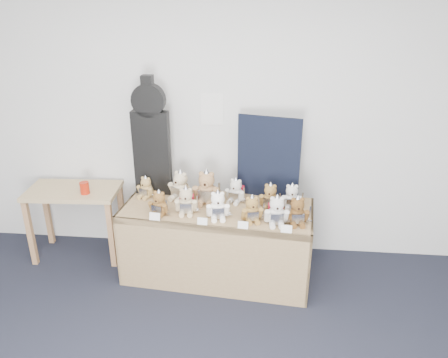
# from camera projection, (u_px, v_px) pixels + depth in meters

# --- Properties ---
(room_shell) EXTENTS (6.00, 6.00, 6.00)m
(room_shell) POSITION_uv_depth(u_px,v_px,m) (212.00, 109.00, 4.02)
(room_shell) COLOR silver
(room_shell) RESTS_ON floor
(display_table) EXTENTS (1.72, 0.84, 0.69)m
(display_table) POSITION_uv_depth(u_px,v_px,m) (216.00, 226.00, 3.83)
(display_table) COLOR olive
(display_table) RESTS_ON floor
(side_table) EXTENTS (0.88, 0.52, 0.71)m
(side_table) POSITION_uv_depth(u_px,v_px,m) (74.00, 201.00, 4.19)
(side_table) COLOR #9C7E54
(side_table) RESTS_ON floor
(guitar_case) EXTENTS (0.33, 0.10, 1.09)m
(guitar_case) POSITION_uv_depth(u_px,v_px,m) (151.00, 138.00, 3.92)
(guitar_case) COLOR black
(guitar_case) RESTS_ON display_table
(navy_board) EXTENTS (0.56, 0.15, 0.76)m
(navy_board) POSITION_uv_depth(u_px,v_px,m) (268.00, 158.00, 3.89)
(navy_board) COLOR black
(navy_board) RESTS_ON display_table
(red_cup) EXTENTS (0.08, 0.08, 0.11)m
(red_cup) POSITION_uv_depth(u_px,v_px,m) (85.00, 188.00, 4.03)
(red_cup) COLOR #AC1F0B
(red_cup) RESTS_ON side_table
(teddy_front_far_left) EXTENTS (0.20, 0.18, 0.24)m
(teddy_front_far_left) POSITION_uv_depth(u_px,v_px,m) (159.00, 204.00, 3.67)
(teddy_front_far_left) COLOR brown
(teddy_front_far_left) RESTS_ON display_table
(teddy_front_left) EXTENTS (0.22, 0.19, 0.26)m
(teddy_front_left) POSITION_uv_depth(u_px,v_px,m) (186.00, 202.00, 3.70)
(teddy_front_left) COLOR tan
(teddy_front_left) RESTS_ON display_table
(teddy_front_centre) EXTENTS (0.22, 0.19, 0.27)m
(teddy_front_centre) POSITION_uv_depth(u_px,v_px,m) (218.00, 206.00, 3.62)
(teddy_front_centre) COLOR white
(teddy_front_centre) RESTS_ON display_table
(teddy_front_right) EXTENTS (0.21, 0.18, 0.25)m
(teddy_front_right) POSITION_uv_depth(u_px,v_px,m) (252.00, 210.00, 3.57)
(teddy_front_right) COLOR olive
(teddy_front_right) RESTS_ON display_table
(teddy_front_far_right) EXTENTS (0.23, 0.19, 0.28)m
(teddy_front_far_right) POSITION_uv_depth(u_px,v_px,m) (277.00, 212.00, 3.52)
(teddy_front_far_right) COLOR silver
(teddy_front_far_right) RESTS_ON display_table
(teddy_front_end) EXTENTS (0.22, 0.18, 0.26)m
(teddy_front_end) POSITION_uv_depth(u_px,v_px,m) (297.00, 212.00, 3.53)
(teddy_front_end) COLOR brown
(teddy_front_end) RESTS_ON display_table
(teddy_back_left) EXTENTS (0.24, 0.24, 0.30)m
(teddy_back_left) POSITION_uv_depth(u_px,v_px,m) (180.00, 186.00, 3.95)
(teddy_back_left) COLOR beige
(teddy_back_left) RESTS_ON display_table
(teddy_back_centre_left) EXTENTS (0.27, 0.23, 0.34)m
(teddy_back_centre_left) POSITION_uv_depth(u_px,v_px,m) (207.00, 189.00, 3.88)
(teddy_back_centre_left) COLOR #A07850
(teddy_back_centre_left) RESTS_ON display_table
(teddy_back_centre_right) EXTENTS (0.20, 0.19, 0.25)m
(teddy_back_centre_right) POSITION_uv_depth(u_px,v_px,m) (236.00, 191.00, 3.91)
(teddy_back_centre_right) COLOR beige
(teddy_back_centre_right) RESTS_ON display_table
(teddy_back_right) EXTENTS (0.21, 0.18, 0.25)m
(teddy_back_right) POSITION_uv_depth(u_px,v_px,m) (270.00, 197.00, 3.80)
(teddy_back_right) COLOR olive
(teddy_back_right) RESTS_ON display_table
(teddy_back_end) EXTENTS (0.20, 0.16, 0.25)m
(teddy_back_end) POSITION_uv_depth(u_px,v_px,m) (292.00, 197.00, 3.79)
(teddy_back_end) COLOR silver
(teddy_back_end) RESTS_ON display_table
(teddy_back_far_left) EXTENTS (0.18, 0.17, 0.22)m
(teddy_back_far_left) POSITION_uv_depth(u_px,v_px,m) (146.00, 188.00, 4.00)
(teddy_back_far_left) COLOR #AB894F
(teddy_back_far_left) RESTS_ON display_table
(entry_card_a) EXTENTS (0.09, 0.03, 0.06)m
(entry_card_a) POSITION_uv_depth(u_px,v_px,m) (155.00, 217.00, 3.60)
(entry_card_a) COLOR silver
(entry_card_a) RESTS_ON display_table
(entry_card_b) EXTENTS (0.08, 0.03, 0.06)m
(entry_card_b) POSITION_uv_depth(u_px,v_px,m) (202.00, 221.00, 3.53)
(entry_card_b) COLOR silver
(entry_card_b) RESTS_ON display_table
(entry_card_c) EXTENTS (0.09, 0.03, 0.06)m
(entry_card_c) POSITION_uv_depth(u_px,v_px,m) (243.00, 225.00, 3.47)
(entry_card_c) COLOR silver
(entry_card_c) RESTS_ON display_table
(entry_card_d) EXTENTS (0.09, 0.03, 0.06)m
(entry_card_d) POSITION_uv_depth(u_px,v_px,m) (286.00, 229.00, 3.41)
(entry_card_d) COLOR silver
(entry_card_d) RESTS_ON display_table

